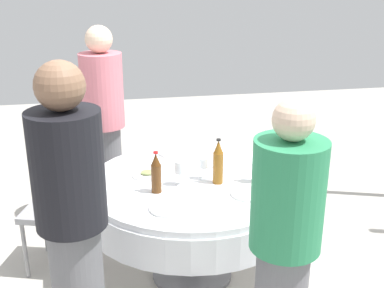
{
  "coord_description": "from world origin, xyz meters",
  "views": [
    {
      "loc": [
        0.55,
        2.9,
        2.06
      ],
      "look_at": [
        0.0,
        0.0,
        0.99
      ],
      "focal_mm": 45.71,
      "sensor_mm": 36.0,
      "label": 1
    }
  ],
  "objects_px": {
    "person_outer": "(73,225)",
    "chair_left": "(65,202)",
    "dining_table": "(192,200)",
    "wine_glass_left": "(99,161)",
    "bottle_dark_green_north": "(261,161)",
    "bottle_amber_mid": "(218,163)",
    "person_north": "(104,123)",
    "plate_east": "(222,163)",
    "wine_glass_far": "(204,164)",
    "plate_south": "(249,194)",
    "bottle_brown_outer": "(156,173)",
    "plate_right": "(148,174)",
    "plate_inner": "(169,208)",
    "person_mid": "(284,248)",
    "wine_glass_west": "(180,168)"
  },
  "relations": [
    {
      "from": "plate_inner",
      "to": "chair_left",
      "type": "height_order",
      "value": "chair_left"
    },
    {
      "from": "wine_glass_left",
      "to": "person_north",
      "type": "distance_m",
      "value": 0.81
    },
    {
      "from": "plate_east",
      "to": "chair_left",
      "type": "height_order",
      "value": "chair_left"
    },
    {
      "from": "wine_glass_far",
      "to": "person_mid",
      "type": "relative_size",
      "value": 0.09
    },
    {
      "from": "person_outer",
      "to": "dining_table",
      "type": "bearing_deg",
      "value": -90.0
    },
    {
      "from": "bottle_brown_outer",
      "to": "plate_right",
      "type": "distance_m",
      "value": 0.28
    },
    {
      "from": "plate_inner",
      "to": "person_north",
      "type": "relative_size",
      "value": 0.14
    },
    {
      "from": "person_outer",
      "to": "chair_left",
      "type": "height_order",
      "value": "person_outer"
    },
    {
      "from": "bottle_brown_outer",
      "to": "plate_right",
      "type": "bearing_deg",
      "value": -83.39
    },
    {
      "from": "wine_glass_left",
      "to": "plate_south",
      "type": "distance_m",
      "value": 1.01
    },
    {
      "from": "plate_south",
      "to": "plate_inner",
      "type": "relative_size",
      "value": 0.93
    },
    {
      "from": "bottle_brown_outer",
      "to": "plate_east",
      "type": "distance_m",
      "value": 0.64
    },
    {
      "from": "wine_glass_left",
      "to": "person_outer",
      "type": "bearing_deg",
      "value": 81.93
    },
    {
      "from": "bottle_dark_green_north",
      "to": "plate_east",
      "type": "distance_m",
      "value": 0.41
    },
    {
      "from": "bottle_amber_mid",
      "to": "person_outer",
      "type": "height_order",
      "value": "person_outer"
    },
    {
      "from": "plate_right",
      "to": "person_outer",
      "type": "bearing_deg",
      "value": 62.97
    },
    {
      "from": "bottle_dark_green_north",
      "to": "chair_left",
      "type": "xyz_separation_m",
      "value": [
        1.28,
        -0.4,
        -0.37
      ]
    },
    {
      "from": "chair_left",
      "to": "bottle_dark_green_north",
      "type": "bearing_deg",
      "value": -89.4
    },
    {
      "from": "bottle_brown_outer",
      "to": "plate_south",
      "type": "xyz_separation_m",
      "value": [
        -0.55,
        0.15,
        -0.12
      ]
    },
    {
      "from": "bottle_amber_mid",
      "to": "plate_east",
      "type": "height_order",
      "value": "bottle_amber_mid"
    },
    {
      "from": "wine_glass_left",
      "to": "plate_south",
      "type": "bearing_deg",
      "value": 152.85
    },
    {
      "from": "dining_table",
      "to": "bottle_brown_outer",
      "type": "relative_size",
      "value": 5.25
    },
    {
      "from": "bottle_amber_mid",
      "to": "bottle_brown_outer",
      "type": "bearing_deg",
      "value": 8.72
    },
    {
      "from": "bottle_dark_green_north",
      "to": "wine_glass_far",
      "type": "bearing_deg",
      "value": -18.89
    },
    {
      "from": "plate_south",
      "to": "plate_inner",
      "type": "xyz_separation_m",
      "value": [
        0.51,
        0.1,
        0.0
      ]
    },
    {
      "from": "plate_east",
      "to": "chair_left",
      "type": "distance_m",
      "value": 1.14
    },
    {
      "from": "person_north",
      "to": "plate_right",
      "type": "bearing_deg",
      "value": -102.15
    },
    {
      "from": "dining_table",
      "to": "plate_south",
      "type": "relative_size",
      "value": 6.39
    },
    {
      "from": "bottle_brown_outer",
      "to": "plate_right",
      "type": "xyz_separation_m",
      "value": [
        0.03,
        -0.26,
        -0.11
      ]
    },
    {
      "from": "wine_glass_far",
      "to": "plate_inner",
      "type": "height_order",
      "value": "wine_glass_far"
    },
    {
      "from": "wine_glass_far",
      "to": "plate_south",
      "type": "bearing_deg",
      "value": 127.68
    },
    {
      "from": "person_north",
      "to": "chair_left",
      "type": "relative_size",
      "value": 1.89
    },
    {
      "from": "wine_glass_left",
      "to": "chair_left",
      "type": "bearing_deg",
      "value": -22.9
    },
    {
      "from": "wine_glass_far",
      "to": "person_north",
      "type": "xyz_separation_m",
      "value": [
        0.63,
        -0.98,
        0.02
      ]
    },
    {
      "from": "wine_glass_west",
      "to": "person_outer",
      "type": "xyz_separation_m",
      "value": [
        0.64,
        0.69,
        0.03
      ]
    },
    {
      "from": "plate_right",
      "to": "person_outer",
      "type": "height_order",
      "value": "person_outer"
    },
    {
      "from": "plate_east",
      "to": "plate_inner",
      "type": "distance_m",
      "value": 0.76
    },
    {
      "from": "person_north",
      "to": "wine_glass_left",
      "type": "bearing_deg",
      "value": -122.6
    },
    {
      "from": "wine_glass_west",
      "to": "person_north",
      "type": "height_order",
      "value": "person_north"
    },
    {
      "from": "wine_glass_far",
      "to": "plate_inner",
      "type": "bearing_deg",
      "value": 53.26
    },
    {
      "from": "dining_table",
      "to": "bottle_amber_mid",
      "type": "relative_size",
      "value": 4.67
    },
    {
      "from": "bottle_dark_green_north",
      "to": "dining_table",
      "type": "bearing_deg",
      "value": -16.16
    },
    {
      "from": "plate_east",
      "to": "plate_south",
      "type": "bearing_deg",
      "value": 94.86
    },
    {
      "from": "person_mid",
      "to": "wine_glass_left",
      "type": "bearing_deg",
      "value": -68.32
    },
    {
      "from": "dining_table",
      "to": "wine_glass_left",
      "type": "height_order",
      "value": "wine_glass_left"
    },
    {
      "from": "wine_glass_far",
      "to": "wine_glass_left",
      "type": "distance_m",
      "value": 0.7
    },
    {
      "from": "chair_left",
      "to": "wine_glass_far",
      "type": "bearing_deg",
      "value": -88.83
    },
    {
      "from": "dining_table",
      "to": "bottle_dark_green_north",
      "type": "relative_size",
      "value": 4.42
    },
    {
      "from": "person_mid",
      "to": "person_outer",
      "type": "height_order",
      "value": "person_outer"
    },
    {
      "from": "plate_south",
      "to": "person_north",
      "type": "bearing_deg",
      "value": -56.28
    }
  ]
}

